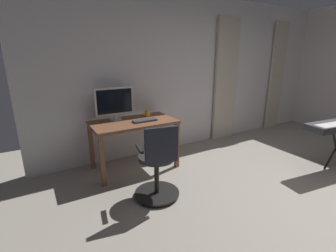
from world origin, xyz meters
The scene contains 8 objects.
back_room_partition centered at (0.00, -2.78, 1.34)m, with size 6.17×0.10×2.67m, color silver.
curtain_left_panel centered at (-2.09, -2.67, 1.18)m, with size 0.39×0.06×2.37m, color #BBB09B.
curtain_right_panel centered at (-0.55, -2.67, 1.18)m, with size 0.52×0.06×2.37m, color #BBB09B.
desk centered at (1.59, -2.29, 0.64)m, with size 1.23×0.68×0.75m.
office_chair centered at (1.67, -1.35, 0.45)m, with size 0.56×0.56×0.96m.
computer_monitor centered at (1.78, -2.51, 1.02)m, with size 0.58×0.18×0.48m.
computer_keyboard centered at (1.44, -2.19, 0.76)m, with size 0.36×0.13×0.02m, color #333338.
mug_tea centered at (1.28, -2.45, 0.80)m, with size 0.13×0.09×0.09m.
Camera 1 is at (2.88, 0.99, 1.73)m, focal length 26.09 mm.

